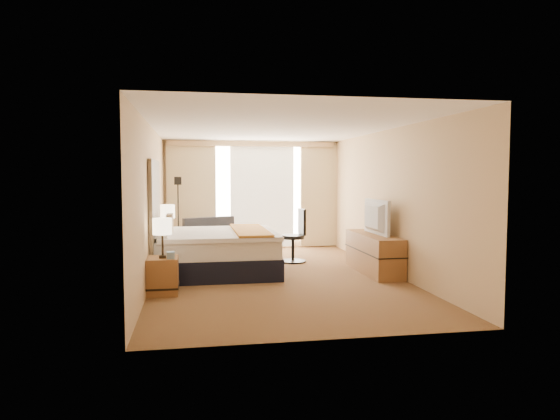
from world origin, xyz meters
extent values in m
cube|color=#522117|center=(0.00, 0.00, 0.00)|extent=(4.20, 7.00, 0.02)
cube|color=white|center=(0.00, 0.00, 2.60)|extent=(4.20, 7.00, 0.02)
cube|color=tan|center=(0.00, 3.50, 1.30)|extent=(4.20, 0.02, 2.60)
cube|color=tan|center=(0.00, -3.50, 1.30)|extent=(4.20, 0.02, 2.60)
cube|color=tan|center=(-2.10, 0.00, 1.30)|extent=(0.02, 7.00, 2.60)
cube|color=tan|center=(2.10, 0.00, 1.30)|extent=(0.02, 7.00, 2.60)
cube|color=black|center=(-2.06, 0.20, 1.28)|extent=(0.06, 1.85, 1.50)
cube|color=#8F5B34|center=(-1.87, -1.05, 0.28)|extent=(0.45, 0.52, 0.55)
cube|color=#8F5B34|center=(-1.87, 1.45, 0.28)|extent=(0.45, 0.52, 0.55)
cube|color=#8F5B34|center=(1.83, 0.00, 0.35)|extent=(0.50, 1.80, 0.70)
cube|color=white|center=(0.25, 3.47, 1.32)|extent=(2.30, 0.02, 2.30)
cube|color=beige|center=(-1.45, 3.38, 1.27)|extent=(1.15, 0.09, 2.50)
cube|color=beige|center=(1.65, 3.38, 1.27)|extent=(0.90, 0.09, 2.50)
cube|color=white|center=(0.25, 3.43, 1.27)|extent=(1.55, 0.04, 2.50)
cube|color=tan|center=(0.00, 3.34, 2.52)|extent=(4.00, 0.16, 0.12)
cube|color=black|center=(-1.05, 0.43, 0.19)|extent=(2.23, 2.02, 0.37)
cube|color=silver|center=(-1.05, 0.43, 0.53)|extent=(2.18, 1.96, 0.32)
cube|color=silver|center=(-0.97, 0.43, 0.72)|extent=(2.04, 2.04, 0.07)
cube|color=#C48A2D|center=(-0.39, 0.43, 0.77)|extent=(0.58, 2.04, 0.04)
cube|color=silver|center=(-1.97, -0.06, 0.85)|extent=(0.30, 0.83, 0.19)
cube|color=silver|center=(-1.97, 0.92, 0.85)|extent=(0.30, 0.83, 0.19)
cube|color=beige|center=(-1.83, 0.43, 0.89)|extent=(0.11, 0.45, 0.38)
cube|color=#5E241B|center=(-0.95, 2.45, 0.12)|extent=(1.50, 1.18, 0.24)
cube|color=#2F3035|center=(-0.93, 2.41, 0.31)|extent=(1.35, 1.01, 0.15)
cube|color=#2F3035|center=(-1.06, 2.71, 0.57)|extent=(1.18, 0.62, 0.52)
cube|color=#2F3035|center=(-1.51, 2.20, 0.34)|extent=(0.37, 0.69, 0.43)
cube|color=#2F3035|center=(-0.39, 2.70, 0.34)|extent=(0.37, 0.69, 0.43)
cube|color=beige|center=(-0.71, 2.50, 0.47)|extent=(0.20, 0.33, 0.30)
cube|color=black|center=(-1.75, 2.99, 0.01)|extent=(0.22, 0.22, 0.02)
cylinder|color=black|center=(-1.75, 2.99, 0.80)|extent=(0.03, 0.03, 1.55)
cube|color=black|center=(-1.75, 2.99, 1.65)|extent=(0.16, 0.16, 0.18)
cylinder|color=black|center=(0.59, 1.30, 0.02)|extent=(0.53, 0.53, 0.03)
cylinder|color=black|center=(0.59, 1.30, 0.27)|extent=(0.06, 0.06, 0.48)
cylinder|color=black|center=(0.59, 1.30, 0.52)|extent=(0.47, 0.47, 0.07)
cube|color=black|center=(0.78, 1.31, 0.82)|extent=(0.08, 0.43, 0.53)
cube|color=black|center=(-1.86, -1.11, 0.57)|extent=(0.10, 0.10, 0.04)
cylinder|color=black|center=(-1.86, -1.11, 0.77)|extent=(0.03, 0.03, 0.35)
cylinder|color=#FFEBBF|center=(-1.86, -1.11, 1.02)|extent=(0.28, 0.28, 0.24)
cube|color=black|center=(-1.92, 1.39, 0.57)|extent=(0.11, 0.11, 0.04)
cylinder|color=black|center=(-1.92, 1.39, 0.78)|extent=(0.03, 0.03, 0.38)
cylinder|color=#FFEBBF|center=(-1.92, 1.39, 1.06)|extent=(0.31, 0.31, 0.26)
cube|color=#84A6CC|center=(-1.75, -1.19, 0.60)|extent=(0.12, 0.12, 0.10)
cube|color=black|center=(-1.88, 1.55, 0.58)|extent=(0.18, 0.14, 0.07)
imported|color=black|center=(1.78, 0.03, 1.02)|extent=(0.17, 1.10, 0.63)
camera|label=1|loc=(-1.41, -8.60, 1.77)|focal=32.00mm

